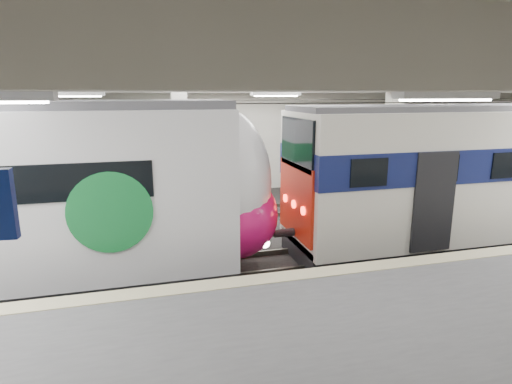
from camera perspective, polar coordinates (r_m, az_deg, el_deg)
name	(u,v)px	position (r m, az deg, el deg)	size (l,w,h in m)	color
station_hall	(322,165)	(10.71, 8.78, 3.58)	(36.00, 24.00, 5.75)	black
modern_emu	(8,203)	(12.11, -30.20, -1.26)	(15.07, 3.11, 4.80)	white
older_rer	(493,172)	(16.23, 29.09, 2.35)	(14.08, 3.11, 4.62)	silver
far_train	(37,173)	(17.51, -27.21, 2.27)	(12.81, 2.85, 4.13)	white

